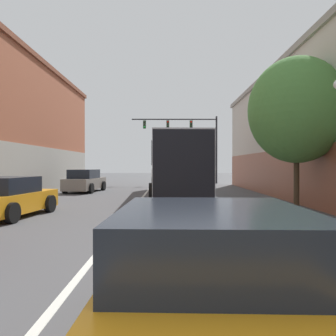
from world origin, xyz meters
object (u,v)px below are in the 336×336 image
Objects in this scene: bus at (175,165)px; traffic_signal_gantry at (188,133)px; parked_car_left_near at (85,181)px; parked_car_left_mid at (5,198)px; hatchback_foreground at (215,294)px; street_tree_near at (297,110)px.

bus is 1.50× the size of traffic_signal_gantry.
parked_car_left_mid is at bearing -174.32° from parked_car_left_near.
bus is at bearing -96.80° from traffic_signal_gantry.
parked_car_left_mid is at bearing -109.77° from traffic_signal_gantry.
parked_car_left_near is 13.76m from traffic_signal_gantry.
bus is at bearing 1.81° from hatchback_foreground.
street_tree_near is at bearing -126.00° from parked_car_left_near.
parked_car_left_near is 10.91m from parked_car_left_mid.
hatchback_foreground is 11.43m from street_tree_near.
parked_car_left_mid is at bearing 139.38° from bus.
street_tree_near is at bearing -75.91° from parked_car_left_mid.
street_tree_near is at bearing -23.22° from hatchback_foreground.
parked_car_left_mid is (0.01, -10.91, -0.05)m from parked_car_left_near.
hatchback_foreground is 0.46× the size of traffic_signal_gantry.
traffic_signal_gantry is (1.66, 13.88, 3.20)m from bus.
street_tree_near is (10.71, -9.51, 3.24)m from parked_car_left_near.
hatchback_foreground is at bearing -156.98° from parked_car_left_near.
hatchback_foreground is at bearing -114.95° from street_tree_near.
parked_car_left_near is 0.74× the size of street_tree_near.
bus reaches higher than hatchback_foreground.
street_tree_near reaches higher than bus.
bus is 16.14m from hatchback_foreground.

